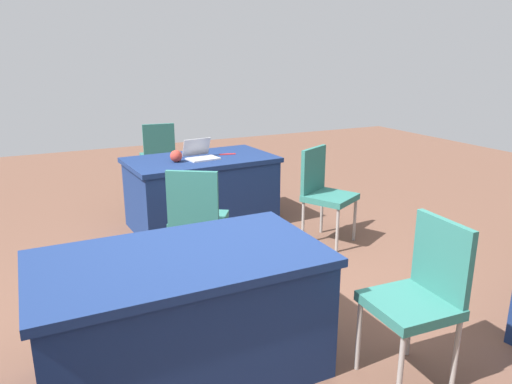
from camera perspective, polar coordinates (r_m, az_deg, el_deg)
ground_plane at (r=3.51m, az=-0.76°, el=-15.71°), size 14.40×14.40×0.00m
table_foreground at (r=5.33m, az=-6.43°, el=0.06°), size 1.61×0.99×0.76m
table_back_left at (r=2.93m, az=-8.67°, el=-14.14°), size 1.64×0.93×0.76m
chair_near_front at (r=4.06m, az=-6.99°, el=-2.69°), size 0.61×0.61×0.95m
chair_tucked_left at (r=2.92m, az=18.88°, el=-11.02°), size 0.47×0.47×0.97m
chair_tucked_right at (r=6.74m, az=-11.48°, el=4.61°), size 0.48×0.48×0.95m
chair_by_pillar at (r=4.85m, az=8.03°, el=0.33°), size 0.59×0.59×0.95m
laptop_silver at (r=5.19m, az=-6.52°, el=4.36°), size 0.35×0.33×0.21m
yarn_ball at (r=5.06m, az=-9.42°, el=4.20°), size 0.13×0.13×0.13m
scissors_red at (r=5.39m, az=-3.38°, el=4.49°), size 0.18×0.07×0.01m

